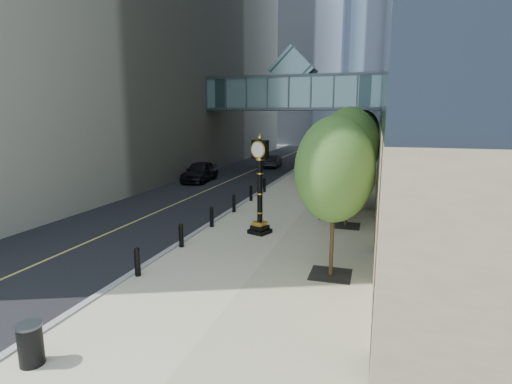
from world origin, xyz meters
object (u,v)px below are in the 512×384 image
at_px(street_clock, 260,192).
at_px(trash_bin, 31,345).
at_px(pedestrian, 340,192).
at_px(car_near, 200,171).
at_px(car_far, 273,161).

bearing_deg(street_clock, trash_bin, -79.11).
relative_size(street_clock, pedestrian, 2.63).
height_order(street_clock, car_near, street_clock).
bearing_deg(pedestrian, trash_bin, 94.95).
xyz_separation_m(car_near, car_far, (3.53, 10.82, -0.17)).
bearing_deg(pedestrian, car_far, -42.55).
bearing_deg(car_far, street_clock, 98.99).
xyz_separation_m(street_clock, trash_bin, (-1.99, -11.04, -1.50)).
xyz_separation_m(pedestrian, car_far, (-8.62, 17.17, -0.23)).
bearing_deg(pedestrian, street_clock, 86.49).
distance_m(pedestrian, car_far, 19.21).
distance_m(street_clock, trash_bin, 11.31).
bearing_deg(trash_bin, street_clock, 79.76).
distance_m(trash_bin, pedestrian, 18.51).
height_order(street_clock, car_far, street_clock).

